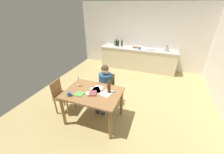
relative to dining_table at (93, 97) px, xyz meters
name	(u,v)px	position (x,y,z in m)	size (l,w,h in m)	color
ground_plane	(122,98)	(0.37, 1.09, -0.68)	(5.20, 5.20, 0.04)	tan
wall_back	(141,37)	(0.37, 3.69, 0.64)	(5.20, 0.12, 2.60)	silver
kitchen_counter	(137,59)	(0.37, 3.33, -0.21)	(3.07, 0.64, 0.90)	beige
dining_table	(93,97)	(0.00, 0.00, 0.00)	(1.25, 0.89, 0.78)	olive
chair_at_table	(107,88)	(0.05, 0.68, -0.16)	(0.40, 0.40, 0.89)	olive
person_seated	(104,85)	(0.05, 0.54, 0.01)	(0.32, 0.59, 1.19)	navy
chair_side_empty	(62,95)	(-0.89, 0.01, -0.18)	(0.44, 0.44, 0.87)	olive
coffee_mug	(69,94)	(-0.39, -0.29, 0.16)	(0.11, 0.08, 0.09)	#33598C
candlestick	(79,83)	(-0.41, 0.11, 0.19)	(0.06, 0.06, 0.28)	gold
book_magazine	(79,94)	(-0.23, -0.17, 0.12)	(0.19, 0.17, 0.02)	#549F47
book_cookery	(93,93)	(0.03, -0.05, 0.13)	(0.17, 0.19, 0.03)	brown
paper_letter	(96,90)	(0.04, 0.09, 0.12)	(0.21, 0.30, 0.00)	white
paper_bill	(93,92)	(0.01, 0.01, 0.12)	(0.21, 0.30, 0.00)	white
paper_envelope	(97,89)	(0.04, 0.16, 0.12)	(0.21, 0.30, 0.00)	white
paper_receipt	(107,93)	(0.31, 0.09, 0.12)	(0.21, 0.30, 0.00)	white
wine_bottle_on_table	(109,88)	(0.34, 0.12, 0.24)	(0.08, 0.08, 0.29)	#593319
sink_unit	(150,49)	(0.83, 3.34, 0.26)	(0.36, 0.36, 0.24)	#B2B7BC
bottle_oil	(115,43)	(-0.69, 3.43, 0.34)	(0.07, 0.07, 0.25)	#8C999E
bottle_vinegar	(116,43)	(-0.60, 3.41, 0.35)	(0.08, 0.08, 0.27)	black
bottle_wine_red	(118,44)	(-0.50, 3.37, 0.34)	(0.08, 0.08, 0.25)	black
bottle_sauce	(122,43)	(-0.35, 3.42, 0.35)	(0.07, 0.07, 0.28)	#593319
mixing_bowl	(135,46)	(0.22, 3.39, 0.28)	(0.22, 0.22, 0.10)	tan
stovetop_kettle	(166,48)	(1.43, 3.33, 0.33)	(0.18, 0.18, 0.22)	#B7BABF
wine_glass_near_sink	(141,45)	(0.43, 3.48, 0.34)	(0.07, 0.07, 0.15)	silver
wine_glass_by_kettle	(138,45)	(0.34, 3.48, 0.34)	(0.07, 0.07, 0.15)	silver
wine_glass_back_left	(136,44)	(0.25, 3.48, 0.34)	(0.07, 0.07, 0.15)	silver
wine_glass_back_right	(133,44)	(0.13, 3.48, 0.34)	(0.07, 0.07, 0.15)	silver
teacup_on_counter	(139,48)	(0.43, 3.18, 0.28)	(0.11, 0.07, 0.10)	#33598C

